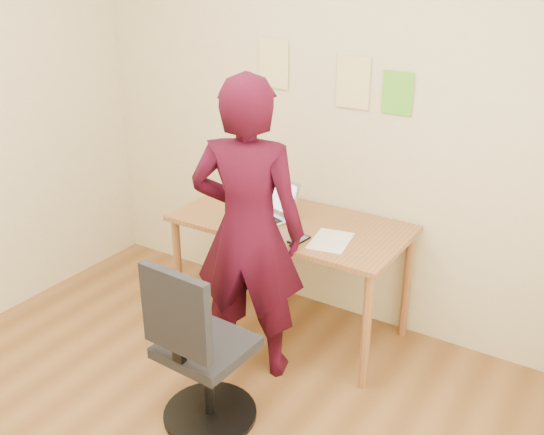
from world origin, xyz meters
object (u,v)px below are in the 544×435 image
Objects in this scene: phone at (299,240)px; desk at (290,234)px; laptop at (269,209)px; office_chair at (199,358)px; person at (248,232)px.

desk is at bearing 138.15° from phone.
phone reaches higher than desk.
office_chair is (0.22, -0.98, -0.39)m from laptop.
phone is (0.18, -0.21, 0.09)m from desk.
laptop is at bearing -174.71° from desk.
person is at bearing 100.23° from office_chair.
desk is at bearing 97.19° from office_chair.
laptop is at bearing -88.80° from person.
person is (-0.17, -0.25, 0.10)m from phone.
laptop is 2.77× the size of phone.
person reaches higher than office_chair.
person is (-0.07, 0.54, 0.45)m from office_chair.
phone is 0.08× the size of person.
office_chair is 0.71m from person.
person is at bearing -117.21° from phone.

